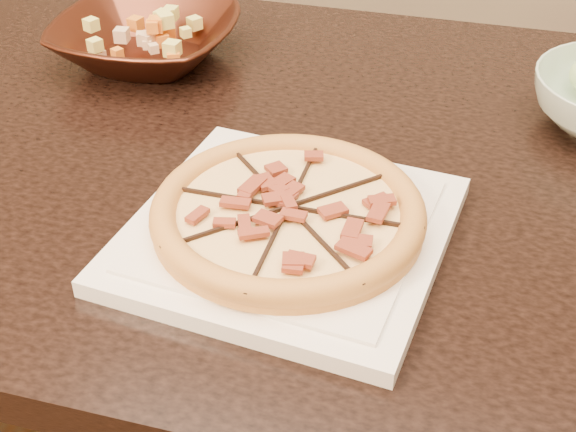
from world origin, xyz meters
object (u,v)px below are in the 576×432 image
object	(u,v)px
plate	(288,232)
pizza	(288,213)
bronze_bowl	(146,40)
dining_table	(273,218)

from	to	relation	value
plate	pizza	size ratio (longest dim) A/B	1.16
pizza	bronze_bowl	world-z (taller)	bronze_bowl
plate	bronze_bowl	size ratio (longest dim) A/B	1.26
dining_table	pizza	distance (m)	0.24
plate	dining_table	bearing A→B (deg)	115.22
bronze_bowl	pizza	bearing A→B (deg)	-45.22
plate	pizza	xyz separation A→B (m)	(0.00, 0.00, 0.02)
plate	bronze_bowl	xyz separation A→B (m)	(-0.32, 0.32, 0.02)
dining_table	pizza	bearing A→B (deg)	-64.78
plate	pizza	bearing A→B (deg)	87.12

